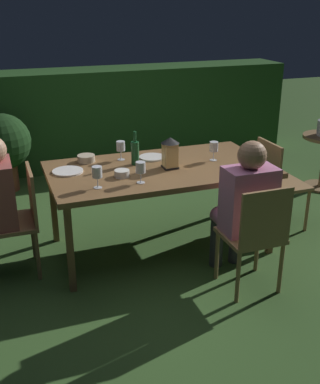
% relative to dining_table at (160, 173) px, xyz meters
% --- Properties ---
extents(ground_plane, '(16.00, 16.00, 0.00)m').
position_rel_dining_table_xyz_m(ground_plane, '(0.00, 0.00, -0.71)').
color(ground_plane, '#385B28').
extents(dining_table, '(1.87, 1.00, 0.76)m').
position_rel_dining_table_xyz_m(dining_table, '(0.00, 0.00, 0.00)').
color(dining_table, brown).
rests_on(dining_table, ground).
extents(chair_head_far, '(0.40, 0.42, 0.87)m').
position_rel_dining_table_xyz_m(chair_head_far, '(1.18, 0.00, -0.22)').
color(chair_head_far, '#937047').
rests_on(chair_head_far, ground).
extents(chair_side_left_b, '(0.42, 0.40, 0.87)m').
position_rel_dining_table_xyz_m(chair_side_left_b, '(0.42, -0.89, -0.22)').
color(chair_side_left_b, '#937047').
rests_on(chair_side_left_b, ground).
extents(person_in_pink, '(0.38, 0.47, 1.15)m').
position_rel_dining_table_xyz_m(person_in_pink, '(0.42, -0.70, -0.07)').
color(person_in_pink, '#C675A3').
rests_on(person_in_pink, ground).
extents(chair_head_near, '(0.40, 0.42, 0.87)m').
position_rel_dining_table_xyz_m(chair_head_near, '(-1.18, 0.00, -0.22)').
color(chair_head_near, '#937047').
rests_on(chair_head_near, ground).
extents(lantern_centerpiece, '(0.15, 0.15, 0.27)m').
position_rel_dining_table_xyz_m(lantern_centerpiece, '(0.07, -0.05, 0.20)').
color(lantern_centerpiece, black).
rests_on(lantern_centerpiece, dining_table).
extents(green_bottle_on_table, '(0.07, 0.07, 0.29)m').
position_rel_dining_table_xyz_m(green_bottle_on_table, '(-0.17, 0.14, 0.16)').
color(green_bottle_on_table, '#195128').
rests_on(green_bottle_on_table, dining_table).
extents(wine_glass_a, '(0.08, 0.08, 0.17)m').
position_rel_dining_table_xyz_m(wine_glass_a, '(-0.26, 0.30, 0.17)').
color(wine_glass_a, silver).
rests_on(wine_glass_a, dining_table).
extents(wine_glass_b, '(0.08, 0.08, 0.17)m').
position_rel_dining_table_xyz_m(wine_glass_b, '(0.50, 0.01, 0.17)').
color(wine_glass_b, silver).
rests_on(wine_glass_b, dining_table).
extents(wine_glass_c, '(0.08, 0.08, 0.17)m').
position_rel_dining_table_xyz_m(wine_glass_c, '(-0.60, -0.29, 0.17)').
color(wine_glass_c, silver).
rests_on(wine_glass_c, dining_table).
extents(wine_glass_d, '(0.08, 0.08, 0.17)m').
position_rel_dining_table_xyz_m(wine_glass_d, '(-0.27, -0.30, 0.17)').
color(wine_glass_d, silver).
rests_on(wine_glass_d, dining_table).
extents(plate_a, '(0.25, 0.25, 0.01)m').
position_rel_dining_table_xyz_m(plate_a, '(-0.75, 0.14, 0.06)').
color(plate_a, white).
rests_on(plate_a, dining_table).
extents(plate_b, '(0.23, 0.23, 0.01)m').
position_rel_dining_table_xyz_m(plate_b, '(0.02, 0.26, 0.06)').
color(plate_b, silver).
rests_on(plate_b, dining_table).
extents(bowl_olives, '(0.12, 0.12, 0.06)m').
position_rel_dining_table_xyz_m(bowl_olives, '(-0.37, -0.12, 0.08)').
color(bowl_olives, silver).
rests_on(bowl_olives, dining_table).
extents(bowl_bread, '(0.15, 0.15, 0.06)m').
position_rel_dining_table_xyz_m(bowl_bread, '(-0.56, 0.35, 0.08)').
color(bowl_bread, '#BCAD8E').
rests_on(bowl_bread, dining_table).
extents(hedge_backdrop, '(5.34, 0.64, 1.25)m').
position_rel_dining_table_xyz_m(hedge_backdrop, '(0.00, 2.57, -0.08)').
color(hedge_backdrop, '#234C1E').
rests_on(hedge_backdrop, ground).
extents(potted_plant_corner, '(0.63, 0.63, 0.90)m').
position_rel_dining_table_xyz_m(potted_plant_corner, '(-1.21, 1.90, -0.15)').
color(potted_plant_corner, brown).
rests_on(potted_plant_corner, ground).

